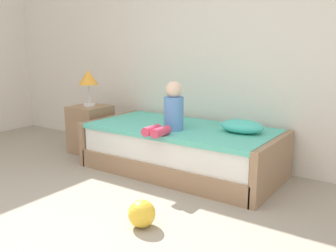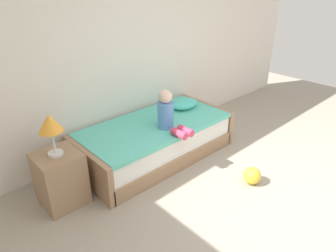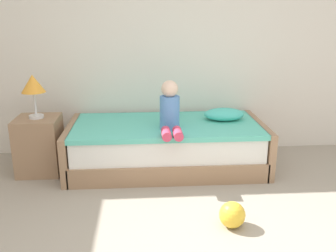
% 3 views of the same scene
% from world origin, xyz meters
% --- Properties ---
extents(wall_rear, '(7.20, 0.10, 2.90)m').
position_xyz_m(wall_rear, '(0.00, 2.60, 1.45)').
color(wall_rear, silver).
rests_on(wall_rear, ground).
extents(bed, '(2.11, 1.00, 0.50)m').
position_xyz_m(bed, '(-0.19, 2.00, 0.25)').
color(bed, '#997556').
rests_on(bed, ground).
extents(nightstand, '(0.44, 0.44, 0.60)m').
position_xyz_m(nightstand, '(-1.54, 1.97, 0.30)').
color(nightstand, '#997556').
rests_on(nightstand, ground).
extents(table_lamp, '(0.24, 0.24, 0.45)m').
position_xyz_m(table_lamp, '(-1.54, 1.97, 0.94)').
color(table_lamp, silver).
rests_on(table_lamp, nightstand).
extents(child_figure, '(0.20, 0.51, 0.50)m').
position_xyz_m(child_figure, '(-0.17, 1.77, 0.70)').
color(child_figure, '#598CD1').
rests_on(child_figure, bed).
extents(pillow, '(0.44, 0.30, 0.13)m').
position_xyz_m(pillow, '(0.46, 2.10, 0.56)').
color(pillow, '#4CCCBC').
rests_on(pillow, bed).
extents(toy_ball, '(0.21, 0.21, 0.21)m').
position_xyz_m(toy_ball, '(0.25, 0.76, 0.11)').
color(toy_ball, yellow).
rests_on(toy_ball, ground).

